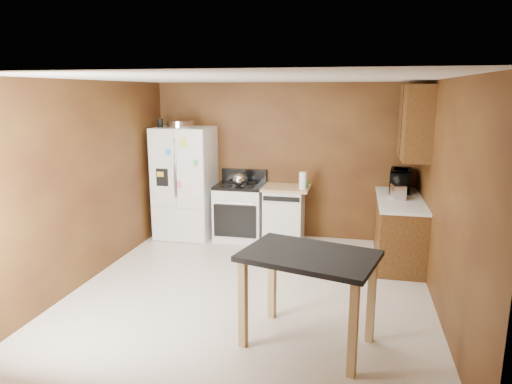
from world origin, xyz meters
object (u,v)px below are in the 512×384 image
(toaster, at_px, (398,192))
(microwave, at_px, (400,181))
(refrigerator, at_px, (185,183))
(gas_range, at_px, (240,211))
(paper_towel, at_px, (303,181))
(island, at_px, (309,268))
(pen_cup, at_px, (160,123))
(dishwasher, at_px, (284,213))
(kettle, at_px, (239,180))
(green_canister, at_px, (305,183))
(roasting_pan, at_px, (181,124))

(toaster, distance_m, microwave, 0.50)
(refrigerator, height_order, gas_range, refrigerator)
(paper_towel, xyz_separation_m, island, (0.40, -2.87, -0.26))
(paper_towel, bearing_deg, microwave, 4.75)
(toaster, height_order, refrigerator, refrigerator)
(pen_cup, distance_m, dishwasher, 2.45)
(pen_cup, height_order, dishwasher, pen_cup)
(toaster, height_order, dishwasher, toaster)
(pen_cup, relative_size, microwave, 0.25)
(gas_range, xyz_separation_m, island, (1.42, -2.98, 0.30))
(refrigerator, xyz_separation_m, island, (2.33, -2.92, -0.13))
(kettle, distance_m, gas_range, 0.55)
(microwave, bearing_deg, dishwasher, 95.88)
(island, bearing_deg, gas_range, 115.54)
(paper_towel, bearing_deg, kettle, -179.00)
(kettle, relative_size, island, 0.15)
(gas_range, bearing_deg, kettle, -82.69)
(kettle, bearing_deg, green_canister, 9.54)
(pen_cup, bearing_deg, microwave, 1.81)
(paper_towel, distance_m, dishwasher, 0.66)
(gas_range, bearing_deg, toaster, -11.38)
(roasting_pan, height_order, paper_towel, roasting_pan)
(green_canister, xyz_separation_m, refrigerator, (-1.95, -0.11, -0.05))
(roasting_pan, xyz_separation_m, kettle, (0.95, -0.03, -0.85))
(refrigerator, bearing_deg, toaster, -7.27)
(dishwasher, xyz_separation_m, island, (0.70, -3.00, 0.31))
(kettle, distance_m, paper_towel, 1.01)
(pen_cup, xyz_separation_m, kettle, (1.30, -0.02, -0.87))
(paper_towel, relative_size, refrigerator, 0.15)
(refrigerator, height_order, island, refrigerator)
(pen_cup, height_order, island, pen_cup)
(toaster, height_order, microwave, microwave)
(gas_range, bearing_deg, refrigerator, -176.19)
(pen_cup, bearing_deg, green_canister, 3.78)
(roasting_pan, distance_m, microwave, 3.50)
(roasting_pan, relative_size, microwave, 0.77)
(gas_range, bearing_deg, microwave, 0.34)
(microwave, xyz_separation_m, island, (-1.04, -2.99, -0.28))
(kettle, distance_m, island, 3.19)
(toaster, relative_size, gas_range, 0.25)
(refrigerator, relative_size, island, 1.32)
(green_canister, height_order, toaster, toaster)
(green_canister, xyz_separation_m, island, (0.38, -3.03, -0.18))
(paper_towel, distance_m, toaster, 1.43)
(pen_cup, xyz_separation_m, gas_range, (1.28, 0.10, -1.41))
(paper_towel, bearing_deg, toaster, -15.34)
(kettle, height_order, green_canister, kettle)
(paper_towel, relative_size, dishwasher, 0.30)
(dishwasher, bearing_deg, kettle, -168.19)
(gas_range, bearing_deg, green_canister, 2.73)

